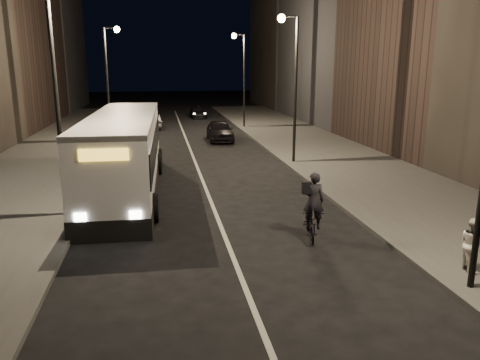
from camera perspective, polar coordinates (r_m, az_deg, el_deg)
name	(u,v)px	position (r m, az deg, el deg)	size (l,w,h in m)	color
ground	(229,248)	(14.97, -1.33, -8.24)	(180.00, 180.00, 0.00)	black
sidewalk_right	(329,155)	(30.17, 10.77, 3.04)	(7.00, 70.00, 0.16)	#393936
sidewalk_left	(46,164)	(29.00, -22.55, 1.78)	(7.00, 70.00, 0.16)	#393936
building_row_right	(361,8)	(45.25, 14.55, 19.66)	(8.00, 61.00, 21.00)	black
streetlight_right_mid	(291,70)	(26.75, 6.29, 13.23)	(1.20, 0.44, 8.12)	black
streetlight_right_far	(241,68)	(42.36, 0.15, 13.54)	(1.20, 0.44, 8.12)	black
streetlight_left_near	(62,73)	(18.02, -20.89, 12.13)	(1.20, 0.44, 8.12)	black
streetlight_left_far	(110,68)	(35.87, -15.55, 12.98)	(1.20, 0.44, 8.12)	black
city_bus	(125,150)	(21.66, -13.88, 3.56)	(3.33, 13.08, 3.50)	white
cyclist_on_bicycle	(311,216)	(15.69, 8.70, -4.38)	(1.08, 2.09, 2.29)	black
pedestrian_woman	(472,244)	(14.27, 26.46, -7.03)	(0.72, 0.56, 1.48)	silver
car_near	(220,131)	(35.61, -2.48, 6.04)	(1.81, 4.51, 1.54)	black
car_mid	(152,122)	(43.06, -10.73, 7.00)	(1.35, 3.88, 1.28)	#313032
car_far	(198,112)	(51.39, -5.13, 8.21)	(1.62, 3.98, 1.15)	black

